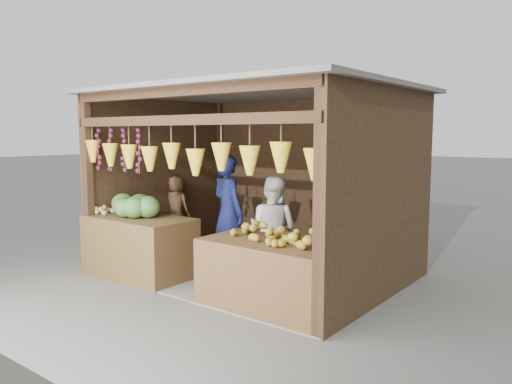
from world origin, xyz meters
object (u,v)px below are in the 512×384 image
(woman_standing, at_px, (273,229))
(vendor_seated, at_px, (177,206))
(man_standing, at_px, (228,213))
(counter_left, at_px, (139,246))
(counter_right, at_px, (273,276))

(woman_standing, xyz_separation_m, vendor_seated, (-2.26, 0.33, 0.08))
(man_standing, xyz_separation_m, vendor_seated, (-1.45, 0.33, -0.06))
(woman_standing, distance_m, vendor_seated, 2.29)
(counter_left, relative_size, woman_standing, 1.11)
(counter_left, relative_size, man_standing, 0.93)
(woman_standing, bearing_deg, counter_right, 116.92)
(counter_left, relative_size, counter_right, 0.94)
(counter_left, distance_m, man_standing, 1.37)
(counter_left, bearing_deg, man_standing, 48.30)
(counter_left, bearing_deg, woman_standing, 29.95)
(counter_left, height_order, vendor_seated, vendor_seated)
(counter_left, xyz_separation_m, vendor_seated, (-0.59, 1.30, 0.39))
(counter_left, relative_size, vendor_seated, 1.59)
(counter_left, height_order, woman_standing, woman_standing)
(man_standing, relative_size, woman_standing, 1.19)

